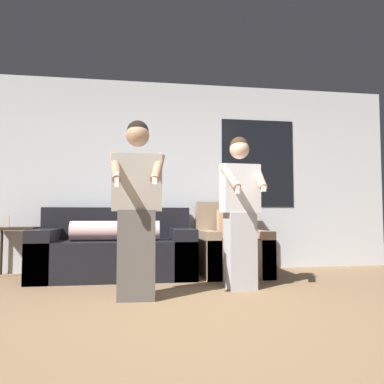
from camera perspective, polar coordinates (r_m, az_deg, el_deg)
ground_plane at (r=2.72m, az=3.77°, el=-20.02°), size 14.00×14.00×0.00m
wall_back at (r=5.43m, az=-2.50°, el=2.57°), size 6.54×0.07×2.70m
couch at (r=4.86m, az=-11.53°, el=-8.88°), size 1.94×0.98×0.88m
armchair at (r=4.97m, az=6.09°, el=-8.71°), size 0.84×0.90×0.96m
side_table at (r=5.35m, az=-25.31°, el=-6.03°), size 0.51×0.36×0.77m
person_left at (r=3.50m, az=-8.36°, el=-2.54°), size 0.52×0.50×1.66m
person_right at (r=4.01m, az=7.34°, el=-2.82°), size 0.46×0.48×1.62m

